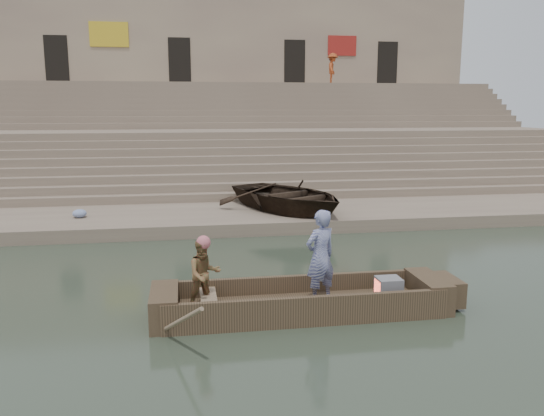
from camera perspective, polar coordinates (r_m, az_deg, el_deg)
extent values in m
plane|color=#2A3628|center=(10.74, 1.60, -10.56)|extent=(120.00, 120.00, 0.00)
cube|color=#81705C|center=(18.31, -3.08, -0.99)|extent=(32.00, 4.00, 0.40)
cube|color=#81705C|center=(25.52, -4.93, 5.01)|extent=(32.00, 3.00, 2.80)
cube|color=#81705C|center=(32.41, -5.91, 8.30)|extent=(32.00, 3.00, 5.20)
cube|color=#81705C|center=(20.48, -3.76, 0.67)|extent=(32.00, 0.50, 0.70)
cube|color=#81705C|center=(20.94, -3.90, 1.31)|extent=(32.00, 0.50, 1.00)
cube|color=#81705C|center=(21.41, -4.03, 1.92)|extent=(32.00, 0.50, 1.30)
cube|color=#81705C|center=(21.88, -4.15, 2.50)|extent=(32.00, 0.50, 1.60)
cube|color=#81705C|center=(22.36, -4.27, 3.06)|extent=(32.00, 0.50, 1.90)
cube|color=#81705C|center=(22.83, -4.39, 3.60)|extent=(32.00, 0.50, 2.20)
cube|color=#81705C|center=(23.31, -4.50, 4.11)|extent=(32.00, 0.50, 2.50)
cube|color=#81705C|center=(23.79, -4.60, 4.60)|extent=(32.00, 0.50, 2.80)
cube|color=#81705C|center=(27.25, -5.21, 5.67)|extent=(32.00, 0.50, 3.10)
cube|color=#81705C|center=(27.73, -5.29, 6.07)|extent=(32.00, 0.50, 3.40)
cube|color=#81705C|center=(28.22, -5.37, 6.45)|extent=(32.00, 0.50, 3.70)
cube|color=#81705C|center=(28.71, -5.44, 6.82)|extent=(32.00, 0.50, 4.00)
cube|color=#81705C|center=(29.19, -5.51, 7.17)|extent=(32.00, 0.50, 4.30)
cube|color=#81705C|center=(29.68, -5.58, 7.52)|extent=(32.00, 0.50, 4.60)
cube|color=#81705C|center=(30.18, -5.65, 7.85)|extent=(32.00, 0.50, 4.90)
cube|color=#81705C|center=(30.67, -5.71, 8.18)|extent=(32.00, 0.50, 5.20)
cube|color=tan|center=(36.42, -6.38, 13.26)|extent=(32.00, 5.00, 11.20)
cube|color=black|center=(34.73, -21.69, 14.39)|extent=(1.30, 0.18, 2.60)
cube|color=black|center=(33.99, -9.69, 15.06)|extent=(1.30, 0.18, 2.60)
cube|color=black|center=(34.68, 2.37, 15.11)|extent=(1.30, 0.18, 2.60)
cube|color=black|center=(36.35, 12.00, 14.69)|extent=(1.30, 0.18, 2.60)
cube|color=gold|center=(34.31, -16.77, 17.08)|extent=(2.20, 0.10, 1.40)
cube|color=maroon|center=(35.43, 7.38, 16.56)|extent=(1.80, 0.10, 1.20)
cube|color=brown|center=(10.48, 3.11, -10.47)|extent=(5.00, 1.30, 0.22)
cube|color=brown|center=(9.86, 3.90, -10.82)|extent=(5.20, 0.12, 0.56)
cube|color=brown|center=(10.99, 2.43, -8.50)|extent=(5.20, 0.12, 0.56)
cube|color=brown|center=(10.21, -11.23, -10.11)|extent=(0.50, 1.30, 0.60)
cube|color=brown|center=(11.22, 16.10, -8.42)|extent=(0.50, 1.30, 0.60)
cube|color=brown|center=(11.38, 17.95, -8.14)|extent=(0.35, 0.90, 0.50)
cube|color=#937A5B|center=(10.17, -6.69, -9.46)|extent=(0.30, 1.20, 0.08)
cylinder|color=#937A5B|center=(9.37, -10.48, -12.03)|extent=(1.03, 2.10, 1.36)
sphere|color=#C4616A|center=(9.87, -7.22, -3.63)|extent=(0.26, 0.26, 0.26)
imported|color=navy|center=(10.23, 5.10, -5.10)|extent=(0.77, 0.66, 1.79)
imported|color=#267333|center=(10.03, -7.14, -6.91)|extent=(0.74, 0.64, 1.30)
cube|color=slate|center=(10.86, 12.15, -8.20)|extent=(0.46, 0.42, 0.40)
cube|color=#E5593F|center=(10.79, 11.10, -8.29)|extent=(0.04, 0.34, 0.32)
imported|color=#2D2116|center=(18.34, 1.68, 1.29)|extent=(5.40, 5.97, 1.02)
imported|color=#A8411C|center=(33.21, 6.38, 14.36)|extent=(1.00, 1.30, 1.77)
ellipsoid|color=#3F5999|center=(18.30, -19.58, -0.54)|extent=(0.44, 0.44, 0.26)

